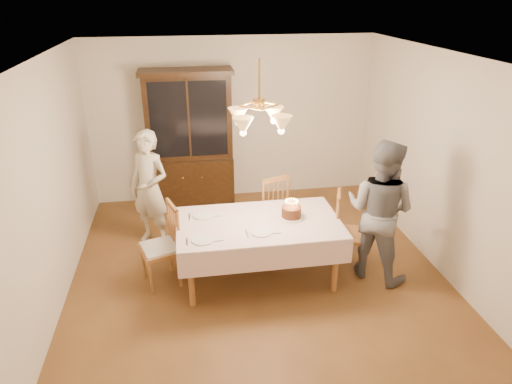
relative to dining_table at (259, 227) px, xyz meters
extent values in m
plane|color=brown|center=(0.00, 0.00, -0.68)|extent=(5.00, 5.00, 0.00)
plane|color=white|center=(0.00, 0.00, 1.92)|extent=(5.00, 5.00, 0.00)
plane|color=beige|center=(0.00, 2.50, 0.62)|extent=(4.50, 0.00, 4.50)
plane|color=beige|center=(0.00, -2.50, 0.62)|extent=(4.50, 0.00, 4.50)
plane|color=beige|center=(-2.25, 0.00, 0.62)|extent=(0.00, 5.00, 5.00)
plane|color=beige|center=(2.25, 0.00, 0.62)|extent=(0.00, 5.00, 5.00)
cube|color=#935A2A|center=(0.00, 0.00, 0.05)|extent=(1.80, 1.00, 0.04)
cube|color=white|center=(0.00, 0.00, 0.07)|extent=(1.90, 1.10, 0.01)
cylinder|color=#935A2A|center=(-0.82, -0.42, -0.33)|extent=(0.07, 0.07, 0.71)
cylinder|color=#935A2A|center=(0.82, -0.42, -0.33)|extent=(0.07, 0.07, 0.71)
cylinder|color=#935A2A|center=(-0.82, 0.42, -0.33)|extent=(0.07, 0.07, 0.71)
cylinder|color=#935A2A|center=(0.82, 0.42, -0.33)|extent=(0.07, 0.07, 0.71)
cube|color=black|center=(-0.71, 2.23, -0.28)|extent=(1.30, 0.50, 0.80)
cube|color=black|center=(-0.71, 2.28, 0.77)|extent=(1.30, 0.40, 1.30)
cube|color=black|center=(-0.71, 2.08, 0.77)|extent=(1.14, 0.01, 1.14)
cube|color=black|center=(-0.71, 2.23, 1.45)|extent=(1.38, 0.54, 0.06)
cube|color=#935A2A|center=(0.29, 0.91, -0.23)|extent=(0.56, 0.55, 0.05)
cube|color=#935A2A|center=(0.35, 0.73, 0.29)|extent=(0.39, 0.17, 0.06)
cylinder|color=#935A2A|center=(0.40, 1.13, -0.47)|extent=(0.04, 0.04, 0.43)
cylinder|color=#935A2A|center=(0.06, 1.01, -0.47)|extent=(0.04, 0.04, 0.43)
cylinder|color=#935A2A|center=(0.51, 0.81, -0.47)|extent=(0.04, 0.04, 0.43)
cylinder|color=#935A2A|center=(0.18, 0.69, -0.47)|extent=(0.04, 0.04, 0.43)
cube|color=#935A2A|center=(-1.16, 0.08, -0.23)|extent=(0.53, 0.55, 0.05)
cube|color=#935A2A|center=(-0.98, 0.13, 0.29)|extent=(0.15, 0.39, 0.06)
cylinder|color=#935A2A|center=(-1.38, 0.20, -0.47)|extent=(0.04, 0.04, 0.43)
cylinder|color=#935A2A|center=(-1.27, -0.15, -0.47)|extent=(0.04, 0.04, 0.43)
cylinder|color=#935A2A|center=(-1.05, 0.30, -0.47)|extent=(0.04, 0.04, 0.43)
cylinder|color=#935A2A|center=(-0.95, -0.04, -0.47)|extent=(0.04, 0.04, 0.43)
cube|color=beige|center=(-1.16, 0.08, -0.20)|extent=(0.48, 0.50, 0.03)
cube|color=#935A2A|center=(1.17, 0.05, -0.23)|extent=(0.54, 0.55, 0.05)
cube|color=#935A2A|center=(0.99, 0.11, 0.29)|extent=(0.16, 0.39, 0.06)
cylinder|color=#935A2A|center=(1.28, -0.18, -0.47)|extent=(0.04, 0.04, 0.43)
cylinder|color=#935A2A|center=(1.39, 0.16, -0.47)|extent=(0.04, 0.04, 0.43)
cylinder|color=#935A2A|center=(0.95, -0.06, -0.47)|extent=(0.04, 0.04, 0.43)
cylinder|color=#935A2A|center=(1.07, 0.28, -0.47)|extent=(0.04, 0.04, 0.43)
imported|color=#EBE2C6|center=(-1.29, 1.09, 0.11)|extent=(0.70, 0.65, 1.60)
imported|color=slate|center=(1.41, -0.15, 0.18)|extent=(1.05, 1.06, 1.73)
cylinder|color=white|center=(0.40, 0.05, 0.08)|extent=(0.30, 0.30, 0.01)
cylinder|color=#3D1D0D|center=(0.40, 0.05, 0.15)|extent=(0.23, 0.23, 0.13)
cylinder|color=#598CD8|center=(0.47, 0.05, 0.25)|extent=(0.01, 0.01, 0.07)
sphere|color=#FFB23F|center=(0.47, 0.05, 0.29)|extent=(0.01, 0.01, 0.01)
cylinder|color=pink|center=(0.46, 0.07, 0.25)|extent=(0.01, 0.01, 0.07)
sphere|color=#FFB23F|center=(0.46, 0.07, 0.29)|extent=(0.01, 0.01, 0.01)
cylinder|color=#EACC66|center=(0.45, 0.09, 0.25)|extent=(0.01, 0.01, 0.07)
sphere|color=#FFB23F|center=(0.45, 0.09, 0.29)|extent=(0.01, 0.01, 0.01)
cylinder|color=#598CD8|center=(0.43, 0.11, 0.25)|extent=(0.01, 0.01, 0.07)
sphere|color=#FFB23F|center=(0.43, 0.11, 0.29)|extent=(0.01, 0.01, 0.01)
cylinder|color=pink|center=(0.41, 0.12, 0.25)|extent=(0.01, 0.01, 0.07)
sphere|color=#FFB23F|center=(0.41, 0.12, 0.29)|extent=(0.01, 0.01, 0.01)
cylinder|color=#EACC66|center=(0.39, 0.12, 0.25)|extent=(0.01, 0.01, 0.07)
sphere|color=#FFB23F|center=(0.39, 0.12, 0.29)|extent=(0.01, 0.01, 0.01)
cylinder|color=#598CD8|center=(0.36, 0.11, 0.25)|extent=(0.01, 0.01, 0.07)
sphere|color=#FFB23F|center=(0.36, 0.11, 0.29)|extent=(0.01, 0.01, 0.01)
cylinder|color=pink|center=(0.34, 0.09, 0.25)|extent=(0.01, 0.01, 0.07)
sphere|color=#FFB23F|center=(0.34, 0.09, 0.29)|extent=(0.01, 0.01, 0.01)
cylinder|color=#EACC66|center=(0.33, 0.07, 0.25)|extent=(0.01, 0.01, 0.07)
sphere|color=#FFB23F|center=(0.33, 0.07, 0.29)|extent=(0.01, 0.01, 0.01)
cylinder|color=#598CD8|center=(0.33, 0.05, 0.25)|extent=(0.01, 0.01, 0.07)
sphere|color=#FFB23F|center=(0.33, 0.05, 0.29)|extent=(0.01, 0.01, 0.01)
cylinder|color=pink|center=(0.33, 0.02, 0.25)|extent=(0.01, 0.01, 0.07)
sphere|color=#FFB23F|center=(0.33, 0.02, 0.29)|extent=(0.01, 0.01, 0.01)
cylinder|color=#EACC66|center=(0.34, 0.00, 0.25)|extent=(0.01, 0.01, 0.07)
sphere|color=#FFB23F|center=(0.34, 0.00, 0.29)|extent=(0.01, 0.01, 0.01)
cylinder|color=#598CD8|center=(0.36, -0.01, 0.25)|extent=(0.01, 0.01, 0.07)
sphere|color=#FFB23F|center=(0.36, -0.01, 0.29)|extent=(0.01, 0.01, 0.01)
cylinder|color=pink|center=(0.39, -0.02, 0.25)|extent=(0.01, 0.01, 0.07)
sphere|color=#FFB23F|center=(0.39, -0.02, 0.29)|extent=(0.01, 0.01, 0.01)
cylinder|color=#EACC66|center=(0.41, -0.02, 0.25)|extent=(0.01, 0.01, 0.07)
sphere|color=#FFB23F|center=(0.41, -0.02, 0.29)|extent=(0.01, 0.01, 0.01)
cylinder|color=#598CD8|center=(0.43, -0.01, 0.25)|extent=(0.01, 0.01, 0.07)
sphere|color=#FFB23F|center=(0.43, -0.01, 0.29)|extent=(0.01, 0.01, 0.01)
cylinder|color=pink|center=(0.45, 0.00, 0.25)|extent=(0.01, 0.01, 0.07)
sphere|color=#FFB23F|center=(0.45, 0.00, 0.29)|extent=(0.01, 0.01, 0.01)
cylinder|color=#EACC66|center=(0.46, 0.02, 0.25)|extent=(0.01, 0.01, 0.07)
sphere|color=#FFB23F|center=(0.46, 0.02, 0.29)|extent=(0.01, 0.01, 0.01)
cylinder|color=white|center=(-0.67, -0.32, 0.08)|extent=(0.25, 0.25, 0.02)
cube|color=silver|center=(-0.84, -0.32, 0.08)|extent=(0.01, 0.16, 0.01)
cube|color=beige|center=(-0.50, -0.32, 0.08)|extent=(0.10, 0.10, 0.01)
cylinder|color=white|center=(-0.02, -0.26, 0.08)|extent=(0.23, 0.23, 0.02)
cube|color=silver|center=(-0.18, -0.26, 0.08)|extent=(0.02, 0.16, 0.01)
cube|color=beige|center=(0.15, -0.26, 0.08)|extent=(0.10, 0.10, 0.01)
cylinder|color=white|center=(-0.63, 0.26, 0.08)|extent=(0.25, 0.25, 0.02)
cube|color=silver|center=(-0.80, 0.26, 0.08)|extent=(0.01, 0.16, 0.01)
cube|color=beige|center=(-0.46, 0.26, 0.08)|extent=(0.10, 0.10, 0.01)
cylinder|color=#BF8C3F|center=(0.00, 0.00, 1.72)|extent=(0.02, 0.02, 0.40)
cylinder|color=#BF8C3F|center=(0.00, 0.00, 1.47)|extent=(0.12, 0.12, 0.10)
cone|color=#D8994C|center=(0.20, 0.20, 1.29)|extent=(0.22, 0.22, 0.18)
sphere|color=#FFD899|center=(0.20, 0.20, 1.22)|extent=(0.07, 0.07, 0.07)
cone|color=#D8994C|center=(-0.20, 0.20, 1.29)|extent=(0.22, 0.22, 0.18)
sphere|color=#FFD899|center=(-0.20, 0.20, 1.22)|extent=(0.07, 0.07, 0.07)
cone|color=#D8994C|center=(-0.20, -0.20, 1.29)|extent=(0.22, 0.22, 0.18)
sphere|color=#FFD899|center=(-0.20, -0.20, 1.22)|extent=(0.07, 0.07, 0.07)
cone|color=#D8994C|center=(0.20, -0.20, 1.29)|extent=(0.22, 0.22, 0.18)
sphere|color=#FFD899|center=(0.20, -0.20, 1.22)|extent=(0.07, 0.07, 0.07)
camera|label=1|loc=(-0.80, -4.63, 2.56)|focal=32.00mm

